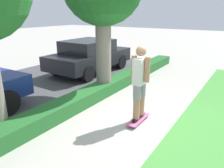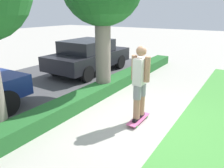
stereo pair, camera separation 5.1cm
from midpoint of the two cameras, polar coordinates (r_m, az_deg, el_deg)
ground_plane at (r=5.65m, az=5.22°, el=-8.68°), size 60.00×60.00×0.00m
street_asphalt at (r=8.28m, az=-21.47°, el=-0.94°), size 12.98×5.00×0.01m
hedge_row at (r=6.39m, az=-7.57°, el=-3.62°), size 12.98×0.60×0.37m
skateboard at (r=5.43m, az=6.65°, el=-9.09°), size 0.84×0.24×0.08m
skater_person at (r=5.06m, az=7.05°, el=0.61°), size 0.51×0.46×1.77m
parked_car_middle at (r=9.70m, az=-6.27°, el=7.45°), size 3.98×1.93×1.41m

